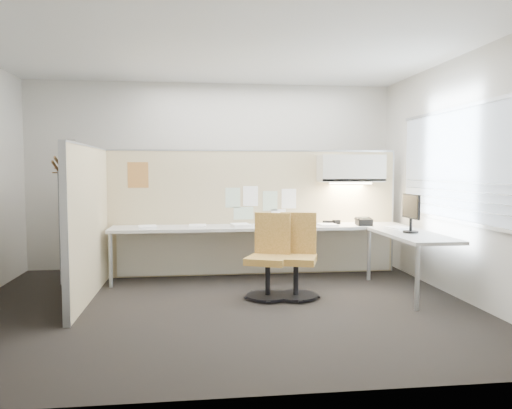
{
  "coord_description": "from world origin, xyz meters",
  "views": [
    {
      "loc": [
        -0.3,
        -5.41,
        1.49
      ],
      "look_at": [
        0.48,
        0.8,
        1.05
      ],
      "focal_mm": 35.0,
      "sensor_mm": 36.0,
      "label": 1
    }
  ],
  "objects": [
    {
      "name": "phone",
      "position": [
        2.01,
        1.14,
        0.78
      ],
      "size": [
        0.21,
        0.2,
        0.12
      ],
      "rotation": [
        0.0,
        0.0,
        -0.03
      ],
      "color": "black",
      "rests_on": "desk"
    },
    {
      "name": "chair_right",
      "position": [
        0.89,
        0.26,
        0.45
      ],
      "size": [
        0.57,
        0.59,
        0.97
      ],
      "rotation": [
        0.0,
        0.0,
        -0.32
      ],
      "color": "black",
      "rests_on": "floor"
    },
    {
      "name": "chair_left",
      "position": [
        0.58,
        0.29,
        0.45
      ],
      "size": [
        0.6,
        0.61,
        0.97
      ],
      "rotation": [
        0.0,
        0.0,
        -0.42
      ],
      "color": "black",
      "rests_on": "floor"
    },
    {
      "name": "paper_stack_0",
      "position": [
        -0.9,
        1.23,
        0.74
      ],
      "size": [
        0.27,
        0.33,
        0.03
      ],
      "primitive_type": "cube",
      "rotation": [
        0.0,
        0.0,
        0.13
      ],
      "color": "white",
      "rests_on": "desk"
    },
    {
      "name": "paper_stack_5",
      "position": [
        2.33,
        0.73,
        0.74
      ],
      "size": [
        0.3,
        0.35,
        0.02
      ],
      "primitive_type": "cube",
      "rotation": [
        0.0,
        0.0,
        0.26
      ],
      "color": "white",
      "rests_on": "desk"
    },
    {
      "name": "desk",
      "position": [
        0.93,
        1.13,
        0.6
      ],
      "size": [
        4.0,
        2.07,
        0.73
      ],
      "color": "beige",
      "rests_on": "floor"
    },
    {
      "name": "tape_dispenser",
      "position": [
        1.69,
        1.34,
        0.76
      ],
      "size": [
        0.11,
        0.09,
        0.06
      ],
      "primitive_type": "cube",
      "rotation": [
        0.0,
        0.0,
        0.34
      ],
      "color": "black",
      "rests_on": "desk"
    },
    {
      "name": "wall_front",
      "position": [
        0.0,
        -2.25,
        1.4
      ],
      "size": [
        5.5,
        0.02,
        2.8
      ],
      "primitive_type": "cube",
      "color": "beige",
      "rests_on": "ground"
    },
    {
      "name": "monitor",
      "position": [
        2.3,
        0.29,
        1.0
      ],
      "size": [
        0.18,
        0.44,
        0.46
      ],
      "rotation": [
        0.0,
        0.0,
        1.57
      ],
      "color": "black",
      "rests_on": "desk"
    },
    {
      "name": "partition_back",
      "position": [
        0.55,
        1.6,
        0.88
      ],
      "size": [
        4.1,
        0.06,
        1.75
      ],
      "primitive_type": "cube",
      "color": "tan",
      "rests_on": "floor"
    },
    {
      "name": "ceiling",
      "position": [
        0.0,
        0.0,
        2.8
      ],
      "size": [
        5.5,
        4.5,
        0.01
      ],
      "primitive_type": "cube",
      "color": "white",
      "rests_on": "wall_back"
    },
    {
      "name": "poster",
      "position": [
        -1.05,
        1.57,
        1.42
      ],
      "size": [
        0.28,
        0.0,
        0.35
      ],
      "primitive_type": "cube",
      "color": "orange",
      "rests_on": "partition_back"
    },
    {
      "name": "wall_back",
      "position": [
        0.0,
        2.25,
        1.4
      ],
      "size": [
        5.5,
        0.02,
        2.8
      ],
      "primitive_type": "cube",
      "color": "beige",
      "rests_on": "ground"
    },
    {
      "name": "coat_hook",
      "position": [
        -1.58,
        -0.37,
        1.41
      ],
      "size": [
        0.18,
        0.47,
        1.4
      ],
      "color": "silver",
      "rests_on": "partition_left"
    },
    {
      "name": "paper_stack_2",
      "position": [
        0.32,
        1.2,
        0.75
      ],
      "size": [
        0.27,
        0.33,
        0.04
      ],
      "primitive_type": "cube",
      "rotation": [
        0.0,
        0.0,
        0.13
      ],
      "color": "white",
      "rests_on": "desk"
    },
    {
      "name": "floor",
      "position": [
        0.0,
        0.0,
        -0.01
      ],
      "size": [
        5.5,
        4.5,
        0.01
      ],
      "primitive_type": "cube",
      "color": "black",
      "rests_on": "ground"
    },
    {
      "name": "paper_stack_1",
      "position": [
        -0.25,
        1.34,
        0.74
      ],
      "size": [
        0.24,
        0.3,
        0.02
      ],
      "primitive_type": "cube",
      "rotation": [
        0.0,
        0.0,
        -0.02
      ],
      "color": "white",
      "rests_on": "desk"
    },
    {
      "name": "paper_stack_3",
      "position": [
        1.05,
        1.3,
        0.74
      ],
      "size": [
        0.26,
        0.32,
        0.01
      ],
      "primitive_type": "cube",
      "rotation": [
        0.0,
        0.0,
        -0.11
      ],
      "color": "white",
      "rests_on": "desk"
    },
    {
      "name": "stapler",
      "position": [
        1.56,
        1.35,
        0.76
      ],
      "size": [
        0.15,
        0.08,
        0.05
      ],
      "primitive_type": "cube",
      "rotation": [
        0.0,
        0.0,
        -0.32
      ],
      "color": "black",
      "rests_on": "desk"
    },
    {
      "name": "paper_stack_4",
      "position": [
        1.52,
        1.21,
        0.74
      ],
      "size": [
        0.25,
        0.31,
        0.02
      ],
      "primitive_type": "cube",
      "rotation": [
        0.0,
        0.0,
        0.06
      ],
      "color": "white",
      "rests_on": "desk"
    },
    {
      "name": "wall_right",
      "position": [
        2.75,
        0.0,
        1.4
      ],
      "size": [
        0.02,
        4.5,
        2.8
      ],
      "primitive_type": "cube",
      "color": "beige",
      "rests_on": "ground"
    },
    {
      "name": "partition_left",
      "position": [
        -1.5,
        0.5,
        0.88
      ],
      "size": [
        0.06,
        2.2,
        1.75
      ],
      "primitive_type": "cube",
      "color": "tan",
      "rests_on": "floor"
    },
    {
      "name": "task_light_strip",
      "position": [
        1.9,
        1.39,
        1.3
      ],
      "size": [
        0.6,
        0.06,
        0.02
      ],
      "primitive_type": "cube",
      "color": "#FFEABF",
      "rests_on": "overhead_bin"
    },
    {
      "name": "pinned_papers",
      "position": [
        0.63,
        1.57,
        1.03
      ],
      "size": [
        1.01,
        0.0,
        0.47
      ],
      "color": "#8CBF8C",
      "rests_on": "partition_back"
    },
    {
      "name": "overhead_bin",
      "position": [
        1.9,
        1.39,
        1.51
      ],
      "size": [
        0.9,
        0.36,
        0.38
      ],
      "primitive_type": "cube",
      "color": "beige",
      "rests_on": "partition_back"
    },
    {
      "name": "window_pane",
      "position": [
        2.73,
        0.0,
        1.55
      ],
      "size": [
        0.01,
        2.8,
        1.3
      ],
      "primitive_type": "cube",
      "color": "#929DA9",
      "rests_on": "wall_right"
    }
  ]
}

